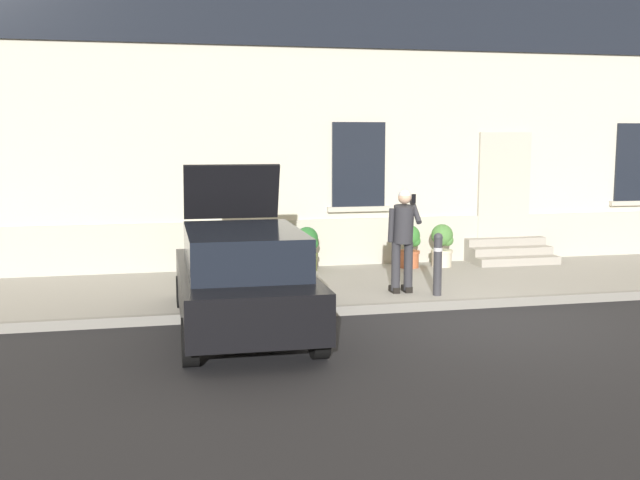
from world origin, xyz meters
The scene contains 13 objects.
ground_plane centered at (0.00, 0.00, 0.00)m, with size 80.00×80.00×0.00m, color #232326.
sidewalk centered at (0.00, 2.80, 0.07)m, with size 24.00×3.60×0.15m, color #99968E.
curb_edge centered at (0.00, 0.94, 0.07)m, with size 24.00×0.12×0.15m, color gray.
building_facade centered at (0.01, 5.29, 3.73)m, with size 24.00×1.52×7.50m.
entrance_stoop centered at (2.59, 4.23, 0.34)m, with size 1.76×0.96×0.48m.
hatchback_car_black centered at (-3.51, 0.16, 0.80)m, with size 1.83×4.08×2.34m.
bollard_near_person centered at (-0.14, 1.35, 0.71)m, with size 0.15×0.15×1.04m.
bollard_far_left centered at (-3.78, 1.35, 0.71)m, with size 0.15×0.15×1.04m.
person_on_phone centered at (-0.65, 1.65, 1.15)m, with size 0.51×0.48×1.75m.
planter_charcoal centered at (-3.84, 3.90, 0.61)m, with size 0.44×0.44×0.86m.
planter_olive centered at (-1.77, 4.11, 0.61)m, with size 0.44×0.44×0.86m.
planter_terracotta centered at (0.30, 4.01, 0.61)m, with size 0.44×0.44×0.86m.
planter_cream centered at (0.99, 3.98, 0.61)m, with size 0.44×0.44×0.86m.
Camera 1 is at (-4.71, -10.19, 2.76)m, focal length 42.32 mm.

